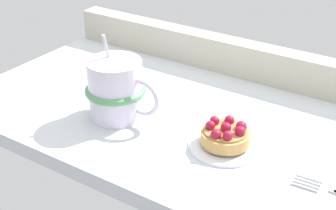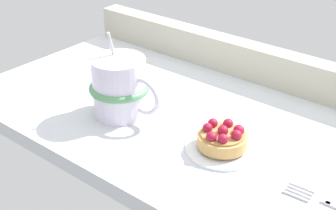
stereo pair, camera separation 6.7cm
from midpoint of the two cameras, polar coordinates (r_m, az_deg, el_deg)
ground_plane at (r=79.38cm, az=1.17°, el=-2.40°), size 80.62×41.92×2.59cm
window_rail_back at (r=92.19cm, az=7.52°, el=5.19°), size 79.00×3.92×6.52cm
dessert_plate at (r=71.45cm, az=4.05°, el=-4.76°), size 10.71×10.71×0.88cm
raspberry_tart at (r=70.46cm, az=4.11°, el=-3.54°), size 7.29×7.29×3.34cm
coffee_mug at (r=77.74cm, az=-8.55°, el=1.76°), size 13.39×9.89×13.75cm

